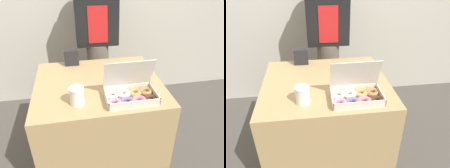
% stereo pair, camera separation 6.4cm
% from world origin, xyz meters
% --- Properties ---
extents(ground_plane, '(14.00, 14.00, 0.00)m').
position_xyz_m(ground_plane, '(0.00, 0.00, 0.00)').
color(ground_plane, '#4C4742').
extents(table, '(0.93, 0.82, 0.76)m').
position_xyz_m(table, '(0.00, 0.00, 0.38)').
color(table, tan).
rests_on(table, ground_plane).
extents(donut_box, '(0.37, 0.23, 0.25)m').
position_xyz_m(donut_box, '(0.18, -0.26, 0.80)').
color(donut_box, silver).
rests_on(donut_box, table).
extents(coffee_cup, '(0.10, 0.10, 0.12)m').
position_xyz_m(coffee_cup, '(-0.17, -0.25, 0.82)').
color(coffee_cup, white).
rests_on(coffee_cup, table).
extents(napkin_holder, '(0.12, 0.06, 0.13)m').
position_xyz_m(napkin_holder, '(-0.18, 0.34, 0.83)').
color(napkin_holder, '#232328').
rests_on(napkin_holder, table).
extents(person_customer, '(0.40, 0.23, 1.59)m').
position_xyz_m(person_customer, '(0.08, 0.68, 0.89)').
color(person_customer, '#665B51').
rests_on(person_customer, ground_plane).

